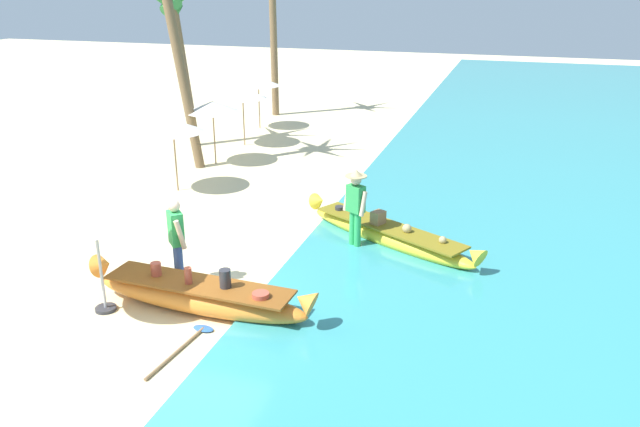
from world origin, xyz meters
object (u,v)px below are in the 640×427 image
object	(u,v)px
boat_orange_foreground	(200,296)
boat_yellow_midground	(388,234)
palm_tree_tall_inland	(174,15)
patio_umbrella_large	(92,207)
person_tourist_customer	(177,238)
paddle	(186,343)
person_vendor_hatted	(356,204)

from	to	relation	value
boat_orange_foreground	boat_yellow_midground	xyz separation A→B (m)	(2.48, 3.75, -0.05)
boat_orange_foreground	palm_tree_tall_inland	bearing A→B (deg)	120.20
boat_yellow_midground	patio_umbrella_large	bearing A→B (deg)	-133.81
person_tourist_customer	palm_tree_tall_inland	xyz separation A→B (m)	(-5.15, 9.48, 3.28)
paddle	person_vendor_hatted	bearing A→B (deg)	70.37
boat_yellow_midground	person_tourist_customer	size ratio (longest dim) A/B	2.54
palm_tree_tall_inland	boat_yellow_midground	bearing A→B (deg)	-37.59
boat_orange_foreground	palm_tree_tall_inland	world-z (taller)	palm_tree_tall_inland
palm_tree_tall_inland	paddle	xyz separation A→B (m)	(6.26, -11.29, -4.20)
person_vendor_hatted	paddle	size ratio (longest dim) A/B	1.07
person_tourist_customer	palm_tree_tall_inland	size ratio (longest dim) A/B	0.31
person_tourist_customer	person_vendor_hatted	bearing A→B (deg)	43.88
palm_tree_tall_inland	patio_umbrella_large	bearing A→B (deg)	-67.67
boat_orange_foreground	palm_tree_tall_inland	xyz separation A→B (m)	(-5.97, 10.26, 3.93)
palm_tree_tall_inland	boat_orange_foreground	bearing A→B (deg)	-59.80
boat_yellow_midground	palm_tree_tall_inland	size ratio (longest dim) A/B	0.78
boat_orange_foreground	person_vendor_hatted	bearing A→B (deg)	61.08
person_vendor_hatted	palm_tree_tall_inland	bearing A→B (deg)	138.56
patio_umbrella_large	palm_tree_tall_inland	distance (m)	11.83
boat_orange_foreground	patio_umbrella_large	xyz separation A→B (m)	(-1.57, -0.46, 1.58)
person_tourist_customer	patio_umbrella_large	bearing A→B (deg)	-120.97
person_vendor_hatted	person_tourist_customer	xyz separation A→B (m)	(-2.68, -2.57, -0.06)
person_vendor_hatted	patio_umbrella_large	bearing A→B (deg)	-131.88
person_tourist_customer	paddle	distance (m)	2.31
paddle	boat_yellow_midground	bearing A→B (deg)	65.42
person_vendor_hatted	person_tourist_customer	world-z (taller)	person_vendor_hatted
patio_umbrella_large	palm_tree_tall_inland	world-z (taller)	palm_tree_tall_inland
patio_umbrella_large	palm_tree_tall_inland	xyz separation A→B (m)	(-4.40, 10.72, 2.34)
boat_orange_foreground	paddle	xyz separation A→B (m)	(0.29, -1.03, -0.27)
patio_umbrella_large	person_vendor_hatted	bearing A→B (deg)	48.12
boat_orange_foreground	patio_umbrella_large	bearing A→B (deg)	-163.57
patio_umbrella_large	paddle	world-z (taller)	patio_umbrella_large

